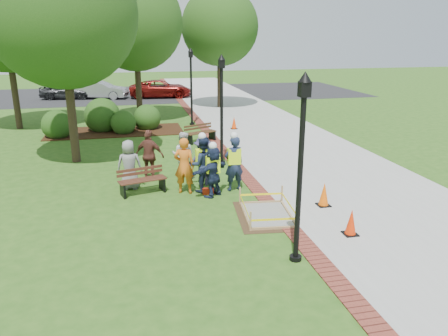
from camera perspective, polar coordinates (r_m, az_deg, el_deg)
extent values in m
plane|color=#285116|center=(12.65, -1.04, -6.05)|extent=(100.00, 100.00, 0.00)
cube|color=#9E9E99|center=(23.15, 6.18, 4.64)|extent=(6.00, 60.00, 0.02)
cube|color=maroon|center=(22.34, -1.77, 4.28)|extent=(0.50, 60.00, 0.03)
cube|color=#381E0F|center=(23.93, -13.98, 4.66)|extent=(7.00, 3.00, 0.05)
cube|color=black|center=(38.79, -9.16, 9.55)|extent=(36.00, 12.00, 0.01)
cube|color=#47331E|center=(12.61, 5.66, -6.19)|extent=(1.94, 2.47, 0.01)
cube|color=gray|center=(12.60, 5.66, -6.13)|extent=(1.39, 1.92, 0.04)
cube|color=tan|center=(12.59, 5.66, -6.05)|extent=(1.52, 2.05, 0.08)
cube|color=tan|center=(12.50, 5.69, -5.06)|extent=(1.55, 2.08, 0.55)
cube|color=yellow|center=(12.50, 5.70, -4.95)|extent=(1.50, 2.03, 0.06)
cube|color=#50291B|center=(14.31, -10.60, -1.54)|extent=(1.59, 0.83, 0.04)
cube|color=#50291B|center=(14.47, -10.94, -0.39)|extent=(1.48, 0.44, 0.24)
cube|color=black|center=(14.39, -10.55, -2.46)|extent=(1.47, 0.85, 0.45)
cube|color=#4F341B|center=(20.93, -3.05, 4.68)|extent=(1.59, 1.06, 0.04)
cube|color=#4F341B|center=(21.08, -3.44, 5.42)|extent=(1.42, 0.68, 0.25)
cube|color=black|center=(20.98, -3.04, 4.02)|extent=(1.49, 1.05, 0.45)
cube|color=black|center=(11.86, 16.14, -8.30)|extent=(0.36, 0.36, 0.05)
cone|color=#EE3007|center=(11.71, 16.28, -6.72)|extent=(0.28, 0.28, 0.66)
cube|color=black|center=(13.55, 12.83, -4.77)|extent=(0.38, 0.38, 0.05)
cone|color=#FF6008|center=(13.42, 12.94, -3.29)|extent=(0.30, 0.30, 0.70)
cube|color=black|center=(23.90, 1.31, 5.16)|extent=(0.35, 0.35, 0.05)
cone|color=#FF4208|center=(23.83, 1.32, 5.96)|extent=(0.27, 0.27, 0.64)
cube|color=#9E200C|center=(14.18, -2.09, -3.05)|extent=(0.40, 0.26, 0.18)
cylinder|color=black|center=(9.63, 9.84, -1.78)|extent=(0.12, 0.12, 3.80)
cube|color=black|center=(9.18, 10.47, 10.11)|extent=(0.22, 0.22, 0.32)
cone|color=black|center=(9.16, 10.56, 11.66)|extent=(0.28, 0.28, 0.22)
cylinder|color=black|center=(10.37, 9.31, -11.50)|extent=(0.28, 0.28, 0.10)
cylinder|color=black|center=(17.06, -0.31, 6.73)|extent=(0.12, 0.12, 3.80)
cube|color=black|center=(16.82, -0.32, 13.45)|extent=(0.22, 0.22, 0.32)
cone|color=black|center=(16.80, -0.33, 14.30)|extent=(0.28, 0.28, 0.22)
cylinder|color=black|center=(17.49, -0.30, 0.76)|extent=(0.28, 0.28, 0.10)
cylinder|color=black|center=(24.85, -4.29, 9.97)|extent=(0.12, 0.12, 3.80)
cube|color=black|center=(24.68, -4.39, 14.58)|extent=(0.22, 0.22, 0.32)
cone|color=black|center=(24.67, -4.40, 15.16)|extent=(0.28, 0.28, 0.22)
cylinder|color=black|center=(25.15, -4.19, 5.78)|extent=(0.28, 0.28, 0.10)
cylinder|color=#3D2D1E|center=(18.29, -19.39, 7.94)|extent=(0.34, 0.34, 4.72)
sphere|color=#1E4513|center=(18.12, -20.49, 18.49)|extent=(5.62, 5.62, 5.62)
cylinder|color=#3D2D1E|center=(26.47, -11.14, 11.02)|extent=(0.35, 0.35, 4.61)
sphere|color=#1E4513|center=(26.34, -11.57, 18.15)|extent=(5.42, 5.42, 5.42)
cylinder|color=#3D2D1E|center=(30.93, -0.55, 12.05)|extent=(0.36, 0.36, 4.48)
sphere|color=#1E4513|center=(30.81, -0.56, 17.98)|extent=(5.20, 5.20, 5.20)
cylinder|color=#3D2D1E|center=(26.21, -25.78, 9.94)|extent=(0.33, 0.33, 4.91)
sphere|color=#1E4513|center=(26.10, -26.82, 17.56)|extent=(5.91, 5.91, 5.91)
sphere|color=#1E4513|center=(23.44, -20.82, 3.74)|extent=(1.51, 1.51, 1.51)
sphere|color=#1E4513|center=(24.33, -15.46, 4.70)|extent=(1.90, 1.90, 1.90)
sphere|color=#1E4513|center=(23.44, -12.92, 4.43)|extent=(1.31, 1.31, 1.31)
sphere|color=#1E4513|center=(24.23, -9.93, 5.02)|extent=(1.46, 1.46, 1.46)
sphere|color=#1E4513|center=(24.90, -13.42, 5.13)|extent=(1.05, 1.05, 1.05)
imported|color=gray|center=(14.75, -12.27, 0.40)|extent=(0.55, 0.37, 1.66)
imported|color=orange|center=(14.06, -5.21, 0.28)|extent=(0.68, 0.56, 1.84)
imported|color=silver|center=(15.63, -5.37, 1.69)|extent=(0.63, 0.52, 1.68)
imported|color=brown|center=(15.46, -9.68, 1.62)|extent=(0.69, 0.61, 1.82)
imported|color=#3B3863|center=(14.82, -2.74, 0.90)|extent=(0.57, 0.40, 1.68)
imported|color=#16263A|center=(13.77, -1.44, -0.47)|extent=(0.62, 0.59, 1.63)
cube|color=#CFFF15|center=(13.70, -1.45, 0.45)|extent=(0.42, 0.26, 0.52)
sphere|color=white|center=(13.54, -1.46, 2.92)|extent=(0.25, 0.25, 0.25)
imported|color=#1C2749|center=(14.25, 1.31, 0.56)|extent=(0.65, 0.49, 1.83)
cube|color=#CFFF15|center=(14.18, 1.31, 1.56)|extent=(0.42, 0.26, 0.52)
sphere|color=white|center=(14.02, 1.33, 4.24)|extent=(0.25, 0.25, 0.25)
imported|color=#1D324C|center=(14.15, -2.82, 0.43)|extent=(0.60, 0.40, 1.84)
cube|color=#CFFF15|center=(14.08, -2.83, 1.44)|extent=(0.42, 0.26, 0.52)
sphere|color=white|center=(13.91, -2.88, 4.15)|extent=(0.25, 0.25, 0.25)
imported|color=#28282B|center=(37.41, -19.83, 8.48)|extent=(2.50, 4.71, 1.47)
imported|color=#99999D|center=(36.74, -15.74, 8.71)|extent=(3.10, 4.96, 1.50)
imported|color=maroon|center=(36.51, -8.22, 9.12)|extent=(2.38, 4.80, 1.52)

